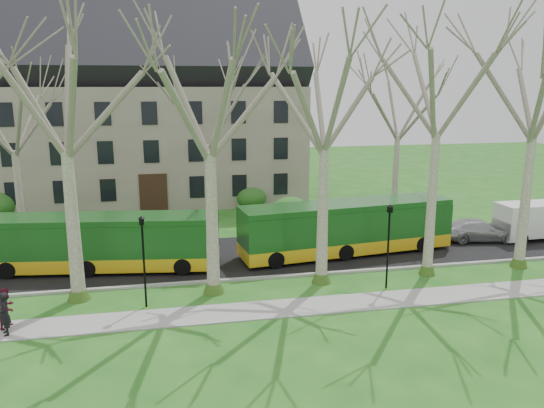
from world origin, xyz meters
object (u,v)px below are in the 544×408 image
(sedan, at_px, (479,230))
(pedestrian_b, at_px, (7,308))
(pedestrian_a, at_px, (4,314))
(van_a, at_px, (539,221))
(bus_follow, at_px, (347,227))
(bus_lead, at_px, (103,242))

(sedan, height_order, pedestrian_b, pedestrian_b)
(pedestrian_a, relative_size, pedestrian_b, 1.04)
(van_a, bearing_deg, bus_follow, -178.94)
(bus_follow, distance_m, sedan, 9.60)
(sedan, relative_size, pedestrian_a, 2.66)
(bus_lead, xyz_separation_m, pedestrian_b, (-3.27, -6.75, -0.71))
(bus_lead, distance_m, pedestrian_b, 7.53)
(bus_follow, distance_m, van_a, 13.67)
(bus_lead, bearing_deg, bus_follow, 8.42)
(pedestrian_a, bearing_deg, bus_follow, 89.17)
(sedan, relative_size, pedestrian_b, 2.76)
(sedan, xyz_separation_m, pedestrian_b, (-27.02, -7.80, 0.18))
(van_a, distance_m, pedestrian_b, 32.04)
(bus_lead, relative_size, pedestrian_a, 6.96)
(sedan, relative_size, van_a, 0.86)
(pedestrian_a, height_order, pedestrian_b, pedestrian_a)
(sedan, bearing_deg, van_a, -86.09)
(bus_lead, relative_size, pedestrian_b, 7.21)
(sedan, distance_m, pedestrian_b, 28.12)
(van_a, xyz_separation_m, pedestrian_b, (-31.16, -7.45, -0.35))
(van_a, height_order, pedestrian_b, van_a)
(bus_follow, height_order, pedestrian_b, bus_follow)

